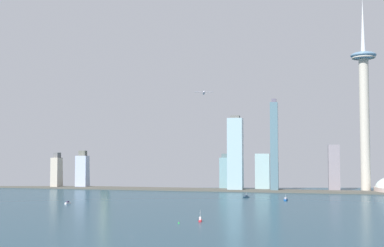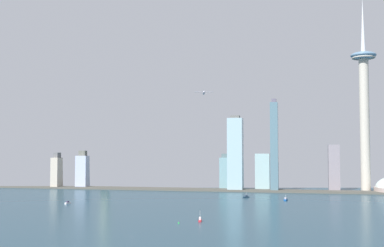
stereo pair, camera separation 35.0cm
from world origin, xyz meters
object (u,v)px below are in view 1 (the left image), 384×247
at_px(boat_1, 246,197).
at_px(channel_buoy_0, 179,223).
at_px(skyscraper_0, 274,146).
at_px(skyscraper_8, 334,168).
at_px(skyscraper_5, 235,154).
at_px(boat_2, 68,203).
at_px(boat_5, 286,199).
at_px(observation_tower, 364,97).
at_px(skyscraper_9, 57,172).
at_px(skyscraper_3, 263,172).
at_px(airplane, 204,93).
at_px(skyscraper_6, 83,171).
at_px(skyscraper_4, 106,144).
at_px(skyscraper_2, 225,173).
at_px(boat_0, 200,220).

relative_size(boat_1, channel_buoy_0, 5.86).
height_order(skyscraper_0, skyscraper_8, skyscraper_0).
xyz_separation_m(skyscraper_8, boat_1, (-144.93, -148.45, -41.50)).
height_order(skyscraper_5, boat_2, skyscraper_5).
bearing_deg(boat_5, observation_tower, -26.24).
bearing_deg(channel_buoy_0, skyscraper_9, 130.49).
height_order(skyscraper_3, airplane, airplane).
bearing_deg(skyscraper_6, skyscraper_4, 68.89).
distance_m(skyscraper_6, boat_2, 301.89).
bearing_deg(skyscraper_2, boat_5, -57.55).
xyz_separation_m(skyscraper_6, boat_2, (106.99, -280.39, -32.77)).
relative_size(skyscraper_0, skyscraper_6, 2.28).
height_order(skyscraper_8, airplane, airplane).
distance_m(skyscraper_2, boat_5, 226.37).
bearing_deg(boat_0, channel_buoy_0, -55.17).
height_order(skyscraper_6, boat_0, skyscraper_6).
bearing_deg(skyscraper_6, skyscraper_8, 1.83).
xyz_separation_m(skyscraper_3, boat_2, (-250.30, -296.77, -33.08)).
bearing_deg(channel_buoy_0, skyscraper_8, 67.65).
height_order(observation_tower, channel_buoy_0, observation_tower).
height_order(skyscraper_5, boat_5, skyscraper_5).
relative_size(skyscraper_8, airplane, 2.49).
relative_size(observation_tower, skyscraper_6, 4.78).
bearing_deg(boat_1, skyscraper_8, -1.99).
bearing_deg(skyscraper_8, boat_2, -142.10).
bearing_deg(skyscraper_2, observation_tower, -0.61).
height_order(skyscraper_5, skyscraper_6, skyscraper_5).
bearing_deg(boat_2, skyscraper_6, 30.35).
bearing_deg(skyscraper_8, skyscraper_6, -178.17).
distance_m(skyscraper_3, skyscraper_4, 341.16).
height_order(observation_tower, skyscraper_2, observation_tower).
bearing_deg(skyscraper_0, airplane, -166.96).
distance_m(skyscraper_3, boat_0, 430.05).
xyz_separation_m(skyscraper_2, boat_0, (38.73, -430.75, -30.30)).
bearing_deg(skyscraper_6, boat_5, -22.72).
bearing_deg(skyscraper_3, skyscraper_0, -46.00).
bearing_deg(boat_5, channel_buoy_0, 168.76).
height_order(boat_1, airplane, airplane).
bearing_deg(observation_tower, skyscraper_8, -178.59).
bearing_deg(airplane, skyscraper_0, 90.46).
height_order(boat_1, boat_5, boat_1).
relative_size(skyscraper_0, airplane, 4.94).
relative_size(skyscraper_8, skyscraper_9, 1.21).
distance_m(skyscraper_3, skyscraper_5, 64.41).
height_order(skyscraper_3, skyscraper_5, skyscraper_5).
relative_size(skyscraper_3, boat_2, 6.57).
xyz_separation_m(skyscraper_2, skyscraper_4, (-261.62, 40.53, 56.13)).
bearing_deg(airplane, boat_2, -43.87).
distance_m(skyscraper_3, skyscraper_9, 407.61).
distance_m(skyscraper_6, channel_buoy_0, 526.55).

